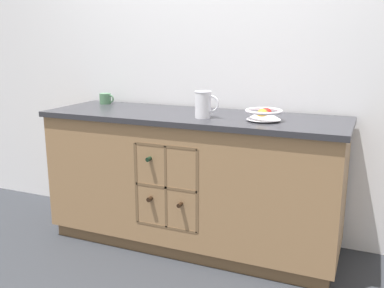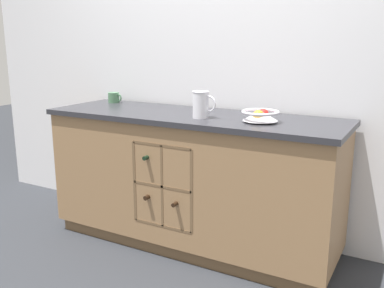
# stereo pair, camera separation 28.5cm
# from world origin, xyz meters

# --- Properties ---
(ground_plane) EXTENTS (14.00, 14.00, 0.00)m
(ground_plane) POSITION_xyz_m (0.00, 0.00, 0.00)
(ground_plane) COLOR #2D3035
(back_wall) EXTENTS (4.40, 0.06, 2.55)m
(back_wall) POSITION_xyz_m (0.00, 0.37, 1.27)
(back_wall) COLOR white
(back_wall) RESTS_ON ground_plane
(kitchen_island) EXTENTS (2.00, 0.65, 0.92)m
(kitchen_island) POSITION_xyz_m (-0.00, -0.00, 0.47)
(kitchen_island) COLOR brown
(kitchen_island) RESTS_ON ground_plane
(fruit_bowl) EXTENTS (0.22, 0.22, 0.08)m
(fruit_bowl) POSITION_xyz_m (0.49, -0.06, 0.96)
(fruit_bowl) COLOR silver
(fruit_bowl) RESTS_ON kitchen_island
(white_pitcher) EXTENTS (0.16, 0.10, 0.17)m
(white_pitcher) POSITION_xyz_m (0.12, -0.10, 1.01)
(white_pitcher) COLOR white
(white_pitcher) RESTS_ON kitchen_island
(ceramic_mug) EXTENTS (0.12, 0.09, 0.08)m
(ceramic_mug) POSITION_xyz_m (-0.80, 0.19, 0.96)
(ceramic_mug) COLOR #4C7A56
(ceramic_mug) RESTS_ON kitchen_island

